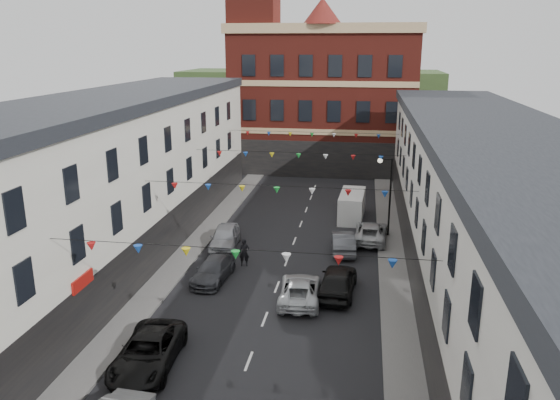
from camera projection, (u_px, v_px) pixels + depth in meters
The scene contains 18 objects.
ground at pixel (265, 319), 28.55m from camera, with size 160.00×160.00×0.00m, color black.
pavement_left at pixel (154, 293), 31.46m from camera, with size 1.80×64.00×0.15m, color #605E5B.
pavement_right at pixel (397, 310), 29.40m from camera, with size 1.80×64.00×0.15m, color #605E5B.
terrace_left at pixel (55, 206), 29.80m from camera, with size 8.40×56.00×10.70m.
terrace_right at pixel (506, 237), 26.42m from camera, with size 8.40×56.00×9.70m.
civic_building at pixel (324, 97), 62.39m from camera, with size 20.60×13.30×18.50m.
clock_tower at pixel (254, 35), 58.85m from camera, with size 5.60×5.60×30.00m.
distant_hill at pixel (310, 103), 86.70m from camera, with size 40.00×14.00×10.00m, color #2D4520.
street_lamp at pixel (387, 186), 39.81m from camera, with size 1.10×0.36×6.00m.
car_left_c at pixel (148, 352), 24.17m from camera, with size 2.44×5.28×1.47m, color black.
car_left_d at pixel (213, 270), 33.18m from camera, with size 1.82×4.48×1.30m, color #3A3C41.
car_left_e at pixel (225, 237), 38.45m from camera, with size 1.86×4.63×1.58m, color #92949A.
car_right_d at pixel (338, 281), 31.22m from camera, with size 1.95×4.85×1.65m, color black.
car_right_e at pixel (343, 242), 37.70m from camera, with size 1.52×4.35×1.43m, color #53555B.
car_right_f at pixel (371, 232), 39.74m from camera, with size 2.29×4.96×1.38m, color #A8AAAD.
moving_car at pixel (300, 290), 30.46m from camera, with size 2.21×4.79×1.33m, color silver.
white_van at pixel (352, 206), 44.88m from camera, with size 1.90×4.94×2.19m, color silver.
pedestrian at pixel (244, 253), 35.25m from camera, with size 0.66×0.43×1.81m, color black.
Camera 1 is at (4.78, -25.32, 13.81)m, focal length 35.00 mm.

